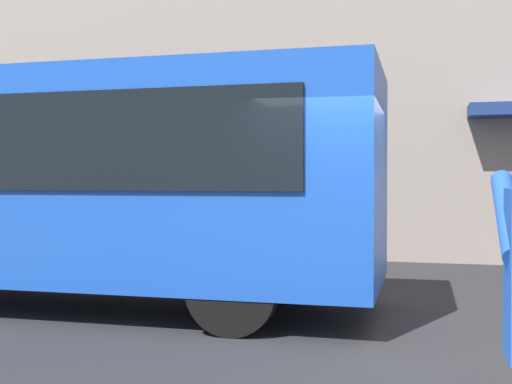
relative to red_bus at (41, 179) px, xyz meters
The scene contains 2 objects.
ground_plane 4.89m from the red_bus, behind, with size 60.00×60.00×0.00m, color #232326.
red_bus is the anchor object (origin of this frame).
Camera 1 is at (-0.44, 6.91, 1.66)m, focal length 44.87 mm.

